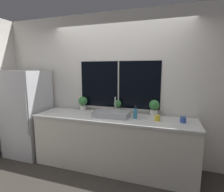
{
  "coord_description": "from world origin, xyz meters",
  "views": [
    {
      "loc": [
        0.88,
        -2.37,
        1.7
      ],
      "look_at": [
        -0.01,
        0.33,
        1.26
      ],
      "focal_mm": 28.0,
      "sensor_mm": 36.0,
      "label": 1
    }
  ],
  "objects_px": {
    "potted_plant_center": "(118,106)",
    "potted_plant_right": "(154,107)",
    "sink": "(112,114)",
    "potted_plant_left": "(83,102)",
    "soap_bottle": "(135,113)",
    "refrigerator": "(28,113)",
    "mug_yellow": "(157,118)",
    "mug_blue": "(183,120)"
  },
  "relations": [
    {
      "from": "soap_bottle",
      "to": "mug_yellow",
      "type": "distance_m",
      "value": 0.35
    },
    {
      "from": "refrigerator",
      "to": "mug_blue",
      "type": "xyz_separation_m",
      "value": [
        2.87,
        0.04,
        0.12
      ]
    },
    {
      "from": "sink",
      "to": "mug_blue",
      "type": "bearing_deg",
      "value": 0.43
    },
    {
      "from": "soap_bottle",
      "to": "potted_plant_center",
      "type": "bearing_deg",
      "value": 145.66
    },
    {
      "from": "potted_plant_right",
      "to": "mug_yellow",
      "type": "height_order",
      "value": "potted_plant_right"
    },
    {
      "from": "mug_blue",
      "to": "mug_yellow",
      "type": "xyz_separation_m",
      "value": [
        -0.37,
        -0.02,
        -0.0
      ]
    },
    {
      "from": "sink",
      "to": "potted_plant_left",
      "type": "distance_m",
      "value": 0.72
    },
    {
      "from": "potted_plant_left",
      "to": "potted_plant_center",
      "type": "bearing_deg",
      "value": 0.0
    },
    {
      "from": "potted_plant_center",
      "to": "mug_yellow",
      "type": "bearing_deg",
      "value": -20.0
    },
    {
      "from": "potted_plant_right",
      "to": "soap_bottle",
      "type": "relative_size",
      "value": 1.31
    },
    {
      "from": "mug_yellow",
      "to": "sink",
      "type": "bearing_deg",
      "value": 179.34
    },
    {
      "from": "sink",
      "to": "potted_plant_right",
      "type": "height_order",
      "value": "sink"
    },
    {
      "from": "refrigerator",
      "to": "potted_plant_left",
      "type": "bearing_deg",
      "value": 14.54
    },
    {
      "from": "potted_plant_left",
      "to": "mug_yellow",
      "type": "xyz_separation_m",
      "value": [
        1.41,
        -0.26,
        -0.12
      ]
    },
    {
      "from": "sink",
      "to": "soap_bottle",
      "type": "relative_size",
      "value": 2.76
    },
    {
      "from": "potted_plant_right",
      "to": "soap_bottle",
      "type": "height_order",
      "value": "potted_plant_right"
    },
    {
      "from": "potted_plant_center",
      "to": "soap_bottle",
      "type": "height_order",
      "value": "potted_plant_center"
    },
    {
      "from": "sink",
      "to": "potted_plant_center",
      "type": "height_order",
      "value": "sink"
    },
    {
      "from": "refrigerator",
      "to": "soap_bottle",
      "type": "distance_m",
      "value": 2.16
    },
    {
      "from": "sink",
      "to": "potted_plant_left",
      "type": "bearing_deg",
      "value": 159.3
    },
    {
      "from": "potted_plant_left",
      "to": "soap_bottle",
      "type": "xyz_separation_m",
      "value": [
        1.06,
        -0.25,
        -0.07
      ]
    },
    {
      "from": "refrigerator",
      "to": "potted_plant_center",
      "type": "xyz_separation_m",
      "value": [
        1.78,
        0.28,
        0.21
      ]
    },
    {
      "from": "refrigerator",
      "to": "mug_yellow",
      "type": "distance_m",
      "value": 2.5
    },
    {
      "from": "potted_plant_left",
      "to": "potted_plant_right",
      "type": "xyz_separation_m",
      "value": [
        1.34,
        0.0,
        -0.0
      ]
    },
    {
      "from": "sink",
      "to": "potted_plant_center",
      "type": "bearing_deg",
      "value": 83.82
    },
    {
      "from": "refrigerator",
      "to": "sink",
      "type": "height_order",
      "value": "refrigerator"
    },
    {
      "from": "refrigerator",
      "to": "mug_yellow",
      "type": "xyz_separation_m",
      "value": [
        2.49,
        0.02,
        0.12
      ]
    },
    {
      "from": "sink",
      "to": "potted_plant_right",
      "type": "relative_size",
      "value": 2.11
    },
    {
      "from": "potted_plant_left",
      "to": "mug_yellow",
      "type": "distance_m",
      "value": 1.44
    },
    {
      "from": "sink",
      "to": "potted_plant_center",
      "type": "distance_m",
      "value": 0.27
    },
    {
      "from": "soap_bottle",
      "to": "mug_yellow",
      "type": "bearing_deg",
      "value": -1.21
    },
    {
      "from": "refrigerator",
      "to": "potted_plant_left",
      "type": "relative_size",
      "value": 6.26
    },
    {
      "from": "potted_plant_center",
      "to": "mug_blue",
      "type": "xyz_separation_m",
      "value": [
        1.09,
        -0.24,
        -0.09
      ]
    },
    {
      "from": "potted_plant_left",
      "to": "mug_blue",
      "type": "height_order",
      "value": "potted_plant_left"
    },
    {
      "from": "potted_plant_center",
      "to": "soap_bottle",
      "type": "xyz_separation_m",
      "value": [
        0.37,
        -0.25,
        -0.05
      ]
    },
    {
      "from": "potted_plant_left",
      "to": "potted_plant_right",
      "type": "relative_size",
      "value": 0.96
    },
    {
      "from": "potted_plant_left",
      "to": "potted_plant_center",
      "type": "relative_size",
      "value": 1.12
    },
    {
      "from": "mug_blue",
      "to": "mug_yellow",
      "type": "bearing_deg",
      "value": -177.38
    },
    {
      "from": "sink",
      "to": "potted_plant_right",
      "type": "xyz_separation_m",
      "value": [
        0.67,
        0.25,
        0.11
      ]
    },
    {
      "from": "potted_plant_center",
      "to": "potted_plant_right",
      "type": "relative_size",
      "value": 0.86
    },
    {
      "from": "refrigerator",
      "to": "mug_blue",
      "type": "bearing_deg",
      "value": 0.75
    },
    {
      "from": "potted_plant_center",
      "to": "mug_yellow",
      "type": "distance_m",
      "value": 0.77
    }
  ]
}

